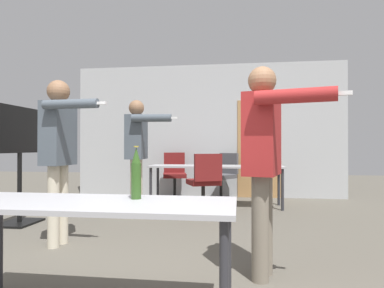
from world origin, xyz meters
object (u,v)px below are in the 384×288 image
Objects in this scene: person_near_casual at (137,146)px; office_chair_near_pushed at (175,177)px; person_far_watching at (60,144)px; office_chair_side_rolled at (223,178)px; drink_cup at (201,163)px; tv_screen at (20,150)px; beer_bottle at (136,174)px; office_chair_mid_tucked at (205,185)px; person_right_polo at (264,150)px.

person_near_casual reaches higher than office_chair_near_pushed.
person_far_watching is 3.53m from office_chair_near_pushed.
person_near_casual is 1.93× the size of office_chair_side_rolled.
drink_cup is at bearing 115.29° from office_chair_near_pushed.
person_near_casual is at bearing 67.93° from office_chair_near_pushed.
person_far_watching is (1.09, -0.89, 0.08)m from tv_screen.
tv_screen is 3.10m from office_chair_near_pushed.
person_near_casual is 5.27× the size of beer_bottle.
beer_bottle is (-0.12, -3.25, 0.43)m from office_chair_mid_tucked.
person_far_watching reaches higher than office_chair_side_rolled.
office_chair_near_pushed reaches higher than office_chair_side_rolled.
person_far_watching is at bearing -91.80° from person_right_polo.
person_near_casual reaches higher than beer_bottle.
office_chair_mid_tucked is 0.75m from drink_cup.
beer_bottle is (2.35, -2.22, -0.13)m from tv_screen.
tv_screen is 2.90m from drink_cup.
person_far_watching reaches higher than drink_cup.
office_chair_side_rolled is at bearing -46.67° from tv_screen.
office_chair_mid_tucked is 1.68m from office_chair_near_pushed.
person_right_polo is at bearing -115.22° from tv_screen.
office_chair_near_pushed is (-1.51, 4.04, -0.59)m from person_right_polo.
person_near_casual is at bearing -58.85° from tv_screen.
person_right_polo reaches higher than drink_cup.
person_right_polo is at bearing 39.31° from beer_bottle.
office_chair_mid_tucked is (1.39, 1.92, -0.64)m from person_far_watching.
office_chair_mid_tucked is (-0.23, -1.52, 0.02)m from office_chair_side_rolled.
person_right_polo is 4.35m from office_chair_near_pushed.
office_chair_side_rolled is at bearing 169.01° from office_chair_near_pushed.
office_chair_mid_tucked is (-0.74, 2.55, -0.58)m from person_right_polo.
office_chair_side_rolled is 2.73× the size of beer_bottle.
office_chair_mid_tucked is 3.28m from beer_bottle.
person_near_casual is 1.91× the size of office_chair_near_pushed.
drink_cup is (-0.88, 3.22, -0.27)m from person_right_polo.
office_chair_near_pushed is at bearing 173.99° from person_far_watching.
office_chair_near_pushed is at bearing 93.96° from office_chair_mid_tucked.
beer_bottle is at bearing 13.46° from person_near_casual.
person_far_watching is 2.90m from drink_cup.
tv_screen reaches higher than office_chair_near_pushed.
tv_screen reaches higher than office_chair_side_rolled.
office_chair_side_rolled is 1.00m from office_chair_near_pushed.
office_chair_near_pushed is at bearing 127.74° from drink_cup.
drink_cup is at bearing 102.73° from office_chair_side_rolled.
office_chair_near_pushed is at bearing 37.36° from office_chair_side_rolled.
office_chair_mid_tucked is at bearing -78.81° from drink_cup.
tv_screen reaches higher than office_chair_mid_tucked.
tv_screen is 3.55m from person_right_polo.
drink_cup is at bearing 129.30° from person_near_casual.
office_chair_mid_tucked is (1.05, 0.17, -0.63)m from person_near_casual.
person_right_polo is 5.04× the size of beer_bottle.
tv_screen is at bearing -62.18° from person_near_casual.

